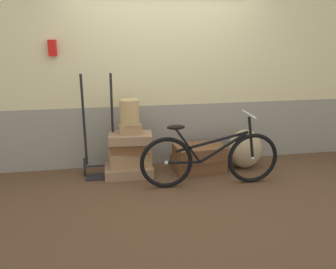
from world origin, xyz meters
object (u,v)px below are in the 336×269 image
suitcase_3 (131,138)px  suitcase_5 (198,163)px  suitcase_1 (130,158)px  burlap_sack (245,149)px  suitcase_4 (130,129)px  suitcase_0 (129,171)px  luggage_trolley (100,151)px  bicycle (210,159)px  suitcase_6 (200,152)px  wicker_basket (129,112)px  suitcase_2 (130,147)px

suitcase_3 → suitcase_5: (0.92, 0.05, -0.43)m
suitcase_1 → burlap_sack: 1.60m
suitcase_4 → burlap_sack: (1.58, 0.01, -0.37)m
burlap_sack → suitcase_4: bearing=-179.7°
suitcase_0 → luggage_trolley: 0.47m
suitcase_4 → bicycle: size_ratio=0.16×
suitcase_1 → suitcase_6: size_ratio=0.83×
wicker_basket → burlap_sack: size_ratio=0.58×
luggage_trolley → suitcase_1: bearing=-6.0°
suitcase_0 → wicker_basket: wicker_basket is taller
suitcase_3 → suitcase_4: suitcase_4 is taller
suitcase_4 → wicker_basket: bearing=95.3°
bicycle → burlap_sack: bearing=37.1°
suitcase_0 → suitcase_4: size_ratio=2.21×
suitcase_5 → wicker_basket: (-0.93, -0.02, 0.77)m
wicker_basket → luggage_trolley: 0.66m
suitcase_3 → bicycle: size_ratio=0.32×
suitcase_3 → luggage_trolley: 0.45m
suitcase_1 → wicker_basket: wicker_basket is taller
suitcase_0 → suitcase_3: 0.45m
suitcase_5 → suitcase_0: bearing=179.9°
suitcase_2 → suitcase_3: suitcase_3 is taller
bicycle → suitcase_6: bearing=89.0°
luggage_trolley → bicycle: luggage_trolley is taller
suitcase_4 → suitcase_6: suitcase_4 is taller
suitcase_0 → bicycle: size_ratio=0.36×
suitcase_1 → suitcase_3: 0.30m
suitcase_1 → suitcase_2: bearing=-92.8°
wicker_basket → luggage_trolley: luggage_trolley is taller
suitcase_4 → burlap_sack: size_ratio=0.52×
suitcase_2 → suitcase_5: 0.99m
luggage_trolley → suitcase_6: bearing=-4.0°
suitcase_3 → wicker_basket: (-0.00, 0.03, 0.34)m
suitcase_6 → luggage_trolley: (-1.33, 0.09, 0.07)m
suitcase_3 → suitcase_4: 0.12m
suitcase_0 → bicycle: 1.11m
suitcase_3 → burlap_sack: size_ratio=1.02×
suitcase_2 → wicker_basket: wicker_basket is taller
suitcase_3 → burlap_sack: suitcase_3 is taller
suitcase_0 → suitcase_6: size_ratio=0.95×
burlap_sack → bicycle: size_ratio=0.31×
suitcase_1 → bicycle: 1.09m
suitcase_3 → wicker_basket: wicker_basket is taller
suitcase_6 → bicycle: bearing=-95.8°
suitcase_0 → suitcase_2: bearing=44.0°
wicker_basket → suitcase_0: bearing=-145.4°
suitcase_1 → suitcase_6: suitcase_6 is taller
suitcase_0 → suitcase_4: (0.04, -0.00, 0.57)m
suitcase_6 → bicycle: (-0.01, -0.49, 0.08)m
suitcase_2 → burlap_sack: 1.60m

